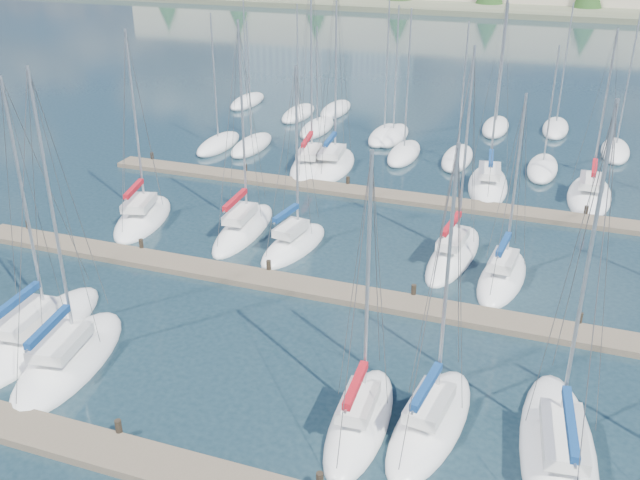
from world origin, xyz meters
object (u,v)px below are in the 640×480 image
(sailboat_h, at_px, (143,218))
(sailboat_f, at_px, (558,452))
(sailboat_e, at_px, (430,423))
(sailboat_o, at_px, (333,165))
(sailboat_d, at_px, (360,421))
(sailboat_i, at_px, (243,229))
(sailboat_n, at_px, (310,164))
(sailboat_k, at_px, (453,254))
(sailboat_p, at_px, (488,185))
(sailboat_j, at_px, (294,245))
(sailboat_q, at_px, (589,195))
(sailboat_b, at_px, (38,335))
(sailboat_c, at_px, (69,360))
(sailboat_l, at_px, (502,277))

(sailboat_h, height_order, sailboat_f, sailboat_f)
(sailboat_e, distance_m, sailboat_o, 30.30)
(sailboat_d, height_order, sailboat_e, sailboat_e)
(sailboat_i, bearing_deg, sailboat_e, -47.15)
(sailboat_n, bearing_deg, sailboat_k, -52.00)
(sailboat_i, distance_m, sailboat_p, 18.39)
(sailboat_d, height_order, sailboat_j, sailboat_d)
(sailboat_k, relative_size, sailboat_o, 0.84)
(sailboat_n, bearing_deg, sailboat_q, -8.59)
(sailboat_j, height_order, sailboat_p, sailboat_p)
(sailboat_j, relative_size, sailboat_b, 0.88)
(sailboat_d, xyz_separation_m, sailboat_j, (-8.25, 13.77, -0.00))
(sailboat_j, distance_m, sailboat_b, 15.02)
(sailboat_k, bearing_deg, sailboat_b, -132.88)
(sailboat_i, relative_size, sailboat_p, 0.95)
(sailboat_h, relative_size, sailboat_e, 1.05)
(sailboat_q, relative_size, sailboat_k, 0.96)
(sailboat_d, xyz_separation_m, sailboat_k, (0.78, 15.68, 0.00))
(sailboat_e, bearing_deg, sailboat_h, 154.52)
(sailboat_n, relative_size, sailboat_o, 1.05)
(sailboat_q, distance_m, sailboat_k, 14.28)
(sailboat_k, bearing_deg, sailboat_j, -162.78)
(sailboat_f, height_order, sailboat_j, sailboat_f)
(sailboat_h, xyz_separation_m, sailboat_i, (6.78, 0.60, 0.02))
(sailboat_e, xyz_separation_m, sailboat_o, (-13.28, 27.23, 0.00))
(sailboat_d, distance_m, sailboat_j, 16.05)
(sailboat_d, distance_m, sailboat_k, 15.70)
(sailboat_b, xyz_separation_m, sailboat_c, (2.65, -1.19, 0.01))
(sailboat_f, relative_size, sailboat_b, 1.08)
(sailboat_h, xyz_separation_m, sailboat_n, (6.39, 13.32, 0.02))
(sailboat_e, height_order, sailboat_n, sailboat_n)
(sailboat_n, height_order, sailboat_j, sailboat_n)
(sailboat_n, height_order, sailboat_i, sailboat_n)
(sailboat_e, bearing_deg, sailboat_b, -173.32)
(sailboat_h, bearing_deg, sailboat_q, 13.46)
(sailboat_k, bearing_deg, sailboat_h, -170.45)
(sailboat_h, xyz_separation_m, sailboat_q, (26.70, 13.82, -0.01))
(sailboat_e, distance_m, sailboat_p, 26.96)
(sailboat_h, relative_size, sailboat_p, 0.90)
(sailboat_f, distance_m, sailboat_e, 4.71)
(sailboat_j, distance_m, sailboat_o, 14.50)
(sailboat_q, distance_m, sailboat_i, 23.91)
(sailboat_f, relative_size, sailboat_l, 1.28)
(sailboat_q, xyz_separation_m, sailboat_k, (-7.14, -12.36, 0.02))
(sailboat_f, height_order, sailboat_q, sailboat_f)
(sailboat_e, height_order, sailboat_i, sailboat_i)
(sailboat_b, relative_size, sailboat_c, 0.94)
(sailboat_p, bearing_deg, sailboat_b, -128.86)
(sailboat_o, bearing_deg, sailboat_h, -126.24)
(sailboat_p, bearing_deg, sailboat_o, 171.73)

